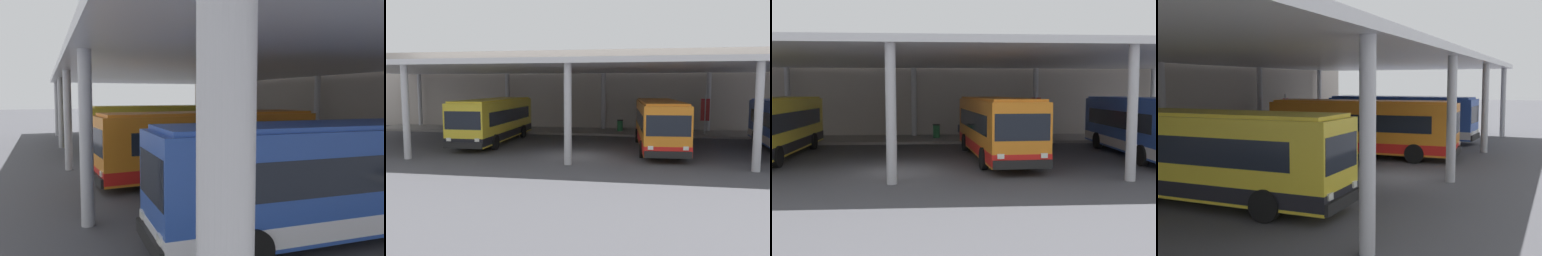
# 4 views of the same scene
# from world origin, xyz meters

# --- Properties ---
(ground_plane) EXTENTS (200.00, 200.00, 0.00)m
(ground_plane) POSITION_xyz_m (0.00, 0.00, 0.00)
(ground_plane) COLOR #47474C
(platform_kerb) EXTENTS (42.00, 4.50, 0.18)m
(platform_kerb) POSITION_xyz_m (0.00, 11.75, 0.09)
(platform_kerb) COLOR gray
(platform_kerb) RESTS_ON ground
(canopy_shelter) EXTENTS (40.00, 17.00, 5.55)m
(canopy_shelter) POSITION_xyz_m (0.00, 5.50, 5.29)
(canopy_shelter) COLOR silver
(canopy_shelter) RESTS_ON ground
(bus_nearest_bay) EXTENTS (2.88, 10.58, 3.17)m
(bus_nearest_bay) POSITION_xyz_m (-6.91, 4.52, 1.66)
(bus_nearest_bay) COLOR yellow
(bus_nearest_bay) RESTS_ON ground
(bus_second_bay) EXTENTS (3.24, 10.68, 3.17)m
(bus_second_bay) POSITION_xyz_m (4.78, 3.50, 1.66)
(bus_second_bay) COLOR orange
(bus_second_bay) RESTS_ON ground
(bus_middle_bay) EXTENTS (2.99, 10.61, 3.17)m
(bus_middle_bay) POSITION_xyz_m (12.63, 3.80, 1.66)
(bus_middle_bay) COLOR #284CA8
(bus_middle_bay) RESTS_ON ground
(bench_waiting) EXTENTS (1.80, 0.45, 0.92)m
(bench_waiting) POSITION_xyz_m (4.11, 11.82, 0.66)
(bench_waiting) COLOR #383D47
(bench_waiting) RESTS_ON platform_kerb
(trash_bin) EXTENTS (0.52, 0.52, 0.98)m
(trash_bin) POSITION_xyz_m (1.67, 11.82, 0.68)
(trash_bin) COLOR #236638
(trash_bin) RESTS_ON platform_kerb
(banner_sign) EXTENTS (0.70, 0.12, 3.20)m
(banner_sign) POSITION_xyz_m (8.65, 10.94, 1.98)
(banner_sign) COLOR #B2B2B7
(banner_sign) RESTS_ON platform_kerb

